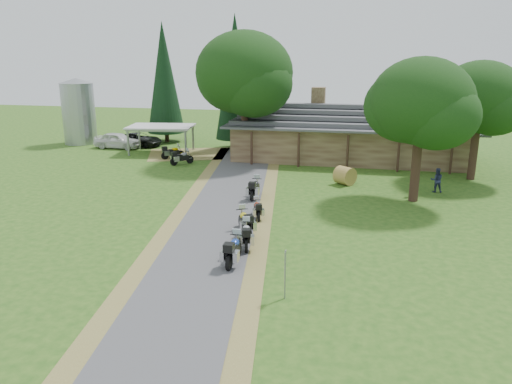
% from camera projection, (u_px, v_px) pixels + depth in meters
% --- Properties ---
extents(ground, '(120.00, 120.00, 0.00)m').
position_uv_depth(ground, '(203.00, 253.00, 23.74)').
color(ground, '#275116').
rests_on(ground, ground).
extents(driveway, '(51.95, 51.95, 0.00)m').
position_uv_depth(driveway, '(217.00, 225.00, 27.61)').
color(driveway, '#454548').
rests_on(driveway, ground).
extents(lodge, '(21.40, 9.40, 4.90)m').
position_uv_depth(lodge, '(350.00, 131.00, 44.47)').
color(lodge, brown).
rests_on(lodge, ground).
extents(silo, '(3.74, 3.74, 6.74)m').
position_uv_depth(silo, '(79.00, 111.00, 51.72)').
color(silo, gray).
rests_on(silo, ground).
extents(carport, '(6.45, 4.75, 2.59)m').
position_uv_depth(carport, '(162.00, 139.00, 47.27)').
color(carport, silver).
rests_on(carport, ground).
extents(car_white_sedan, '(2.87, 6.14, 2.00)m').
position_uv_depth(car_white_sedan, '(118.00, 138.00, 49.56)').
color(car_white_sedan, silver).
rests_on(car_white_sedan, ground).
extents(car_dark_suv, '(2.89, 5.53, 2.03)m').
position_uv_depth(car_dark_suv, '(138.00, 136.00, 50.78)').
color(car_dark_suv, black).
rests_on(car_dark_suv, ground).
extents(motorcycle_row_a, '(0.68, 2.05, 1.40)m').
position_uv_depth(motorcycle_row_a, '(234.00, 248.00, 22.43)').
color(motorcycle_row_a, '#1D3A97').
rests_on(motorcycle_row_a, ground).
extents(motorcycle_row_b, '(1.07, 2.05, 1.34)m').
position_uv_depth(motorcycle_row_b, '(246.00, 234.00, 24.36)').
color(motorcycle_row_b, '#AEB0B5').
rests_on(motorcycle_row_b, ground).
extents(motorcycle_row_c, '(1.54, 2.12, 1.40)m').
position_uv_depth(motorcycle_row_c, '(245.00, 220.00, 26.20)').
color(motorcycle_row_c, gold).
rests_on(motorcycle_row_c, ground).
extents(motorcycle_row_d, '(1.05, 1.76, 1.15)m').
position_uv_depth(motorcycle_row_d, '(257.00, 208.00, 28.66)').
color(motorcycle_row_d, '#C73D23').
rests_on(motorcycle_row_d, ground).
extents(motorcycle_row_e, '(0.68, 2.07, 1.42)m').
position_uv_depth(motorcycle_row_e, '(255.00, 187.00, 32.60)').
color(motorcycle_row_e, black).
rests_on(motorcycle_row_e, ground).
extents(motorcycle_carport_a, '(1.86, 1.74, 1.32)m').
position_uv_depth(motorcycle_carport_a, '(173.00, 151.00, 44.77)').
color(motorcycle_carport_a, '#CCA300').
rests_on(motorcycle_carport_a, ground).
extents(motorcycle_carport_b, '(1.75, 1.88, 1.33)m').
position_uv_depth(motorcycle_carport_b, '(182.00, 157.00, 42.45)').
color(motorcycle_carport_b, slate).
rests_on(motorcycle_carport_b, ground).
extents(person_a, '(0.65, 0.64, 1.86)m').
position_uv_depth(person_a, '(414.00, 182.00, 33.02)').
color(person_a, navy).
rests_on(person_a, ground).
extents(person_b, '(0.58, 0.43, 1.97)m').
position_uv_depth(person_b, '(437.00, 178.00, 33.88)').
color(person_b, navy).
rests_on(person_b, ground).
extents(hay_bale, '(1.74, 1.76, 1.30)m').
position_uv_depth(hay_bale, '(345.00, 176.00, 35.96)').
color(hay_bale, olive).
rests_on(hay_bale, ground).
extents(sign_post, '(0.36, 0.06, 1.99)m').
position_uv_depth(sign_post, '(285.00, 275.00, 19.06)').
color(sign_post, gray).
rests_on(sign_post, ground).
extents(oak_lodge_left, '(8.28, 8.28, 12.23)m').
position_uv_depth(oak_lodge_left, '(245.00, 90.00, 42.50)').
color(oak_lodge_left, black).
rests_on(oak_lodge_left, ground).
extents(oak_lodge_right, '(6.03, 6.03, 9.97)m').
position_uv_depth(oak_lodge_right, '(478.00, 113.00, 36.31)').
color(oak_lodge_right, black).
rests_on(oak_lodge_right, ground).
extents(oak_driveway, '(6.32, 6.32, 10.24)m').
position_uv_depth(oak_driveway, '(420.00, 121.00, 30.76)').
color(oak_driveway, black).
rests_on(oak_driveway, ground).
extents(cedar_near, '(3.96, 3.96, 12.84)m').
position_uv_depth(cedar_near, '(235.00, 83.00, 48.00)').
color(cedar_near, black).
rests_on(cedar_near, ground).
extents(cedar_far, '(3.87, 3.87, 12.38)m').
position_uv_depth(cedar_far, '(164.00, 83.00, 51.96)').
color(cedar_far, black).
rests_on(cedar_far, ground).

